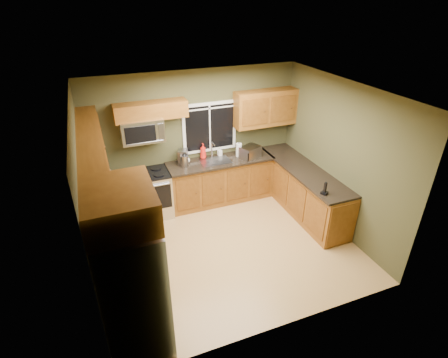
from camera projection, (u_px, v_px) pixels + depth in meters
floor at (229, 246)px, 6.14m from camera, size 4.20×4.20×0.00m
ceiling at (230, 93)px, 4.85m from camera, size 4.20×4.20×0.00m
back_wall at (195, 138)px, 6.97m from camera, size 4.20×0.00×4.20m
front_wall at (287, 247)px, 4.02m from camera, size 4.20×0.00×4.20m
left_wall at (89, 204)px, 4.83m from camera, size 0.00×3.60×3.60m
right_wall at (339, 158)px, 6.17m from camera, size 0.00×3.60×3.60m
window at (210, 127)px, 6.96m from camera, size 1.12×0.03×1.02m
base_cabinets_left at (117, 232)px, 5.74m from camera, size 0.60×2.65×0.90m
countertop_left at (114, 208)px, 5.53m from camera, size 0.65×2.65×0.04m
base_cabinets_back at (220, 181)px, 7.29m from camera, size 2.17×0.60×0.90m
countertop_back at (221, 161)px, 7.04m from camera, size 2.17×0.65×0.04m
base_cabinets_peninsula at (302, 190)px, 6.94m from camera, size 0.60×2.52×0.90m
countertop_peninsula at (304, 169)px, 6.72m from camera, size 0.65×2.50×0.04m
upper_cabinets_left at (93, 156)px, 5.03m from camera, size 0.33×2.65×0.72m
upper_cabinets_back_left at (151, 110)px, 6.22m from camera, size 1.30×0.33×0.30m
upper_cabinets_back_right at (265, 108)px, 7.06m from camera, size 1.30×0.33×0.72m
upper_cabinet_over_fridge at (119, 205)px, 3.55m from camera, size 0.72×0.90×0.38m
refrigerator at (133, 286)px, 4.09m from camera, size 0.74×0.90×1.80m
range at (151, 194)px, 6.79m from camera, size 0.76×0.69×0.94m
microwave at (142, 130)px, 6.30m from camera, size 0.76×0.41×0.42m
sink at (215, 160)px, 7.01m from camera, size 0.60×0.42×0.36m
toaster_oven at (250, 152)px, 7.09m from camera, size 0.47×0.43×0.24m
coffee_maker at (183, 157)px, 6.83m from camera, size 0.24×0.28×0.29m
kettle at (184, 160)px, 6.73m from camera, size 0.21×0.21×0.28m
paper_towel_roll at (239, 150)px, 7.14m from camera, size 0.15×0.15×0.31m
soap_bottle_a at (203, 151)px, 7.05m from camera, size 0.12×0.12×0.31m
soap_bottle_b at (220, 152)px, 7.20m from camera, size 0.09×0.09×0.18m
soap_bottle_c at (187, 159)px, 6.89m from camera, size 0.16×0.16×0.16m
cordless_phone at (325, 191)px, 5.84m from camera, size 0.13×0.13×0.22m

